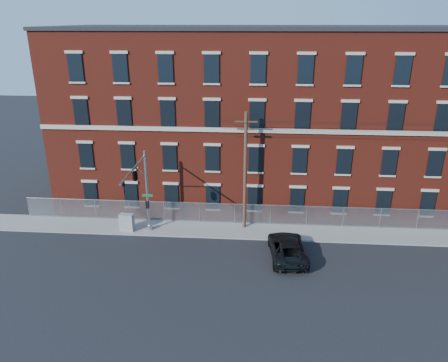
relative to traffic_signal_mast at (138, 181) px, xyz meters
The scene contains 8 objects.
ground 8.35m from the traffic_signal_mast, 19.98° to the right, with size 140.00×140.00×0.00m, color black.
sidewalk 18.98m from the traffic_signal_mast, ahead, with size 65.00×3.00×0.12m, color gray.
mill_building 21.67m from the traffic_signal_mast, 33.14° to the left, with size 55.30×14.32×16.30m.
chain_link_fence 18.97m from the traffic_signal_mast, 12.89° to the left, with size 59.06×0.06×1.85m.
traffic_signal_mast is the anchor object (origin of this frame).
utility_pole_near 8.70m from the traffic_signal_mast, 23.14° to the left, with size 1.80×0.28×10.00m.
pickup_truck 12.33m from the traffic_signal_mast, ahead, with size 2.55×5.53×1.54m, color black.
utility_cabinet 5.29m from the traffic_signal_mast, 132.50° to the left, with size 1.18×0.59×1.48m, color #929598.
Camera 1 is at (2.71, -27.30, 16.83)m, focal length 34.14 mm.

